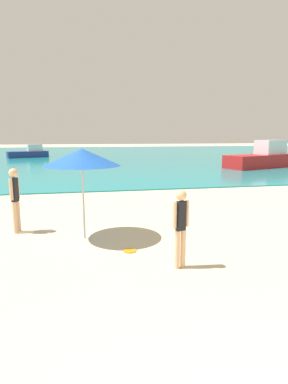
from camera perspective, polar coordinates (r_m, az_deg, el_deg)
The scene contains 7 objects.
water at distance 44.32m, azimuth -9.30°, elevation 6.91°, with size 160.00×60.00×0.06m, color teal.
person_standing at distance 6.04m, azimuth 6.83°, elevation -5.94°, with size 0.35×0.21×1.58m.
frisbee at distance 7.12m, azimuth -2.67°, elevation -10.82°, with size 0.30×0.30×0.03m, color orange.
person_distant at distance 8.89m, azimuth -22.80°, elevation -0.78°, with size 0.23×0.38×1.75m.
boat_near at distance 27.03m, azimuth 21.11°, elevation 5.92°, with size 6.78×4.11×2.20m.
boat_far at distance 39.45m, azimuth -20.49°, elevation 6.81°, with size 4.78×3.00×1.55m.
beach_umbrella at distance 7.71m, azimuth -11.45°, elevation 6.34°, with size 1.89×1.89×2.29m.
Camera 1 is at (-1.51, -0.25, 2.58)m, focal length 28.75 mm.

